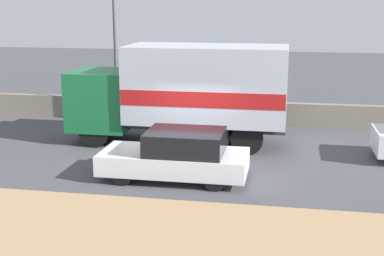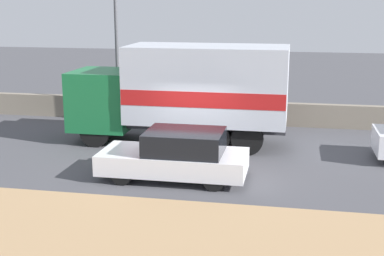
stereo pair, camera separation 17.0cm
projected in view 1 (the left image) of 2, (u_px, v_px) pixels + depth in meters
The scene contains 6 objects.
ground_plane at pixel (186, 169), 16.59m from camera, with size 80.00×80.00×0.00m, color #47474C.
dirt_shoulder_foreground at pixel (141, 239), 11.68m from camera, with size 60.00×4.78×0.04m.
stone_wall_backdrop at pixel (215, 112), 22.76m from camera, with size 60.00×0.35×0.96m.
street_lamp at pixel (115, 41), 21.85m from camera, with size 0.56×0.28×5.93m.
box_truck at pixel (187, 91), 19.05m from camera, with size 7.77×2.60×3.57m.
car_hatchback at pixel (178, 155), 15.52m from camera, with size 4.27×1.87×1.45m.
Camera 1 is at (3.03, -15.54, 5.10)m, focal length 50.00 mm.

